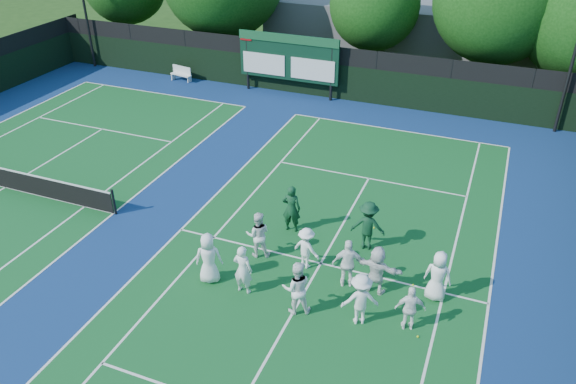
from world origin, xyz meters
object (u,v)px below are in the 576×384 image
at_px(tennis_net, 3,177).
at_px(coach_left, 291,209).
at_px(scoreboard, 288,58).
at_px(bench, 181,73).

distance_m(tennis_net, coach_left, 12.43).
relative_size(tennis_net, coach_left, 6.04).
relative_size(scoreboard, bench, 4.04).
bearing_deg(tennis_net, bench, 90.29).
height_order(scoreboard, tennis_net, scoreboard).
relative_size(scoreboard, coach_left, 3.21).
relative_size(tennis_net, bench, 7.60).
distance_m(scoreboard, coach_left, 14.17).
distance_m(bench, coach_left, 17.86).
distance_m(scoreboard, bench, 7.27).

